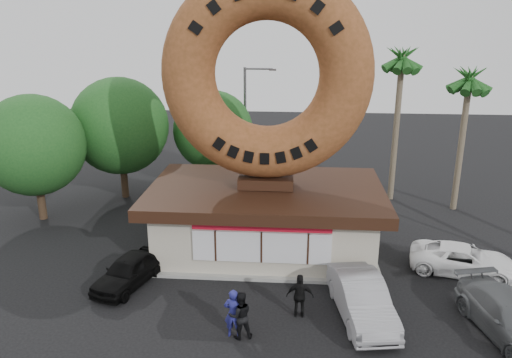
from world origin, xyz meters
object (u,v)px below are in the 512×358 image
object	(u,v)px
person_right	(300,296)
car_silver	(362,298)
street_lamp	(247,121)
car_grey	(510,318)
donut_shop	(266,216)
car_black	(128,271)
person_center	(240,315)
car_white	(464,260)
person_left	(233,313)
giant_donut	(267,75)

from	to	relation	value
person_right	car_silver	size ratio (longest dim) A/B	0.37
street_lamp	car_grey	world-z (taller)	street_lamp
car_grey	street_lamp	bearing A→B (deg)	111.17
donut_shop	person_right	distance (m)	6.08
street_lamp	car_black	distance (m)	14.97
donut_shop	person_center	bearing A→B (deg)	-93.61
person_center	car_silver	world-z (taller)	person_center
person_center	car_white	size ratio (longest dim) A/B	0.38
person_center	car_black	size ratio (longest dim) A/B	0.46
person_left	car_white	distance (m)	11.19
donut_shop	car_black	world-z (taller)	donut_shop
giant_donut	person_right	size ratio (longest dim) A/B	5.38
car_black	giant_donut	bearing A→B (deg)	52.96
giant_donut	person_left	world-z (taller)	giant_donut
giant_donut	person_right	xyz separation A→B (m)	(1.67, -5.80, -7.68)
person_center	car_grey	size ratio (longest dim) A/B	0.36
person_center	person_right	size ratio (longest dim) A/B	1.02
car_silver	car_grey	xyz separation A→B (m)	(5.18, -0.77, -0.06)
donut_shop	car_white	bearing A→B (deg)	-10.89
car_black	car_grey	size ratio (longest dim) A/B	0.77
person_center	car_grey	world-z (taller)	person_center
giant_donut	street_lamp	xyz separation A→B (m)	(-1.86, 10.00, -4.08)
car_black	person_right	bearing A→B (deg)	3.84
car_grey	person_left	bearing A→B (deg)	172.07
car_grey	giant_donut	bearing A→B (deg)	132.33
person_left	car_silver	xyz separation A→B (m)	(4.72, 1.61, -0.15)
street_lamp	car_black	xyz separation A→B (m)	(-3.79, -13.97, -3.82)
donut_shop	street_lamp	size ratio (longest dim) A/B	1.40
street_lamp	person_center	bearing A→B (deg)	-85.39
donut_shop	car_silver	size ratio (longest dim) A/B	2.33
person_left	giant_donut	bearing A→B (deg)	-91.89
person_center	person_right	bearing A→B (deg)	-160.51
car_white	street_lamp	bearing A→B (deg)	59.09
person_center	person_right	world-z (taller)	person_center
donut_shop	person_left	size ratio (longest dim) A/B	5.97
car_black	car_silver	bearing A→B (deg)	8.05
street_lamp	person_left	world-z (taller)	street_lamp
person_left	person_right	distance (m)	2.79
person_left	car_white	bearing A→B (deg)	-146.85
car_silver	car_grey	size ratio (longest dim) A/B	0.96
giant_donut	car_white	world-z (taller)	giant_donut
giant_donut	car_silver	world-z (taller)	giant_donut
person_center	car_silver	size ratio (longest dim) A/B	0.37
donut_shop	car_grey	distance (m)	11.25
person_left	car_grey	bearing A→B (deg)	-171.43
donut_shop	car_white	size ratio (longest dim) A/B	2.39
person_center	donut_shop	bearing A→B (deg)	-109.44
giant_donut	car_black	size ratio (longest dim) A/B	2.45
car_white	car_grey	bearing A→B (deg)	-161.74
person_right	person_left	bearing A→B (deg)	33.25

